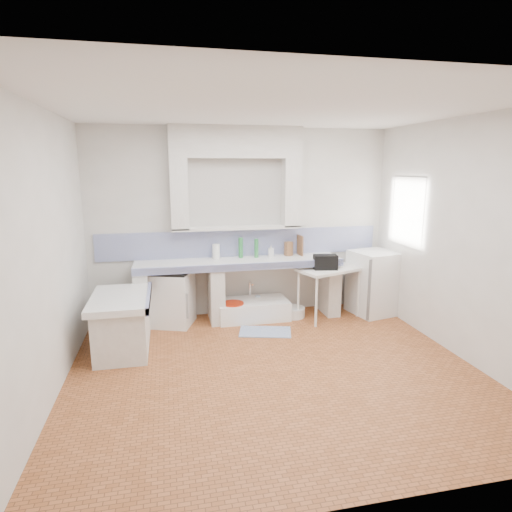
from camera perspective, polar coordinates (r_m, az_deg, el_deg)
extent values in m
plane|color=#A1592F|center=(4.91, 2.52, -15.11)|extent=(4.50, 4.50, 0.00)
plane|color=silver|center=(4.41, 2.88, 19.35)|extent=(4.50, 4.50, 0.00)
plane|color=silver|center=(6.38, -1.88, 4.46)|extent=(4.50, 0.00, 4.50)
plane|color=silver|center=(2.62, 13.90, -6.91)|extent=(4.50, 0.00, 4.50)
plane|color=silver|center=(4.45, -26.57, -0.09)|extent=(0.00, 4.50, 4.50)
plane|color=silver|center=(5.46, 26.17, 1.97)|extent=(0.00, 4.50, 4.50)
cube|color=silver|center=(6.19, -2.69, 15.13)|extent=(1.90, 0.25, 0.45)
cube|color=#392212|center=(6.51, 21.08, 5.60)|extent=(0.35, 0.86, 1.06)
cube|color=white|center=(6.40, 20.24, 8.98)|extent=(0.01, 0.84, 0.24)
cube|color=white|center=(6.17, -2.27, -0.90)|extent=(3.00, 0.60, 0.08)
cube|color=navy|center=(5.90, -1.80, -1.49)|extent=(3.00, 0.04, 0.10)
cube|color=silver|center=(6.21, -15.12, -5.52)|extent=(0.20, 0.55, 0.82)
cube|color=silver|center=(6.23, -5.42, -5.08)|extent=(0.20, 0.55, 0.82)
cube|color=silver|center=(6.65, 9.76, -4.11)|extent=(0.20, 0.55, 0.82)
cube|color=white|center=(5.39, -17.81, -5.58)|extent=(0.70, 1.10, 0.08)
cube|color=silver|center=(5.51, -17.58, -9.06)|extent=(0.60, 1.00, 0.62)
cube|color=navy|center=(5.37, -14.29, -5.45)|extent=(0.04, 1.10, 0.10)
cube|color=navy|center=(6.41, -1.84, 1.79)|extent=(4.27, 0.03, 0.40)
cube|color=white|center=(6.19, -11.21, -5.64)|extent=(0.69, 0.68, 0.77)
cube|color=white|center=(6.38, -0.45, -7.31)|extent=(1.05, 0.57, 0.25)
cube|color=white|center=(6.43, 9.77, -4.93)|extent=(1.04, 0.79, 0.04)
cube|color=white|center=(6.76, 15.62, -3.46)|extent=(0.74, 0.74, 0.97)
cylinder|color=#B02008|center=(6.22, -3.12, -7.64)|extent=(0.33, 0.33, 0.30)
cylinder|color=#C56400|center=(6.39, -0.40, -7.20)|extent=(0.37, 0.37, 0.27)
cylinder|color=blue|center=(6.45, 2.79, -7.05)|extent=(0.30, 0.30, 0.26)
cylinder|color=white|center=(6.49, 4.98, -7.53)|extent=(0.42, 0.42, 0.14)
cylinder|color=silver|center=(6.52, -1.64, -6.79)|extent=(0.09, 0.09, 0.27)
cylinder|color=silver|center=(6.53, 0.22, -6.62)|extent=(0.10, 0.10, 0.30)
cube|color=black|center=(6.23, 9.35, -0.82)|extent=(0.36, 0.25, 0.21)
cylinder|color=#29773A|center=(6.28, -2.08, 1.13)|extent=(0.08, 0.08, 0.30)
cylinder|color=#29773A|center=(6.29, 0.05, 1.06)|extent=(0.08, 0.08, 0.28)
cube|color=brown|center=(6.45, 4.42, 0.99)|extent=(0.13, 0.11, 0.21)
cube|color=brown|center=(6.50, 5.96, 1.45)|extent=(0.04, 0.23, 0.31)
cylinder|color=white|center=(6.24, -5.41, 0.60)|extent=(0.14, 0.14, 0.22)
imported|color=white|center=(6.38, 2.04, 0.73)|extent=(0.09, 0.10, 0.18)
cube|color=#325295|center=(5.90, 1.25, -10.19)|extent=(0.78, 0.57, 0.01)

